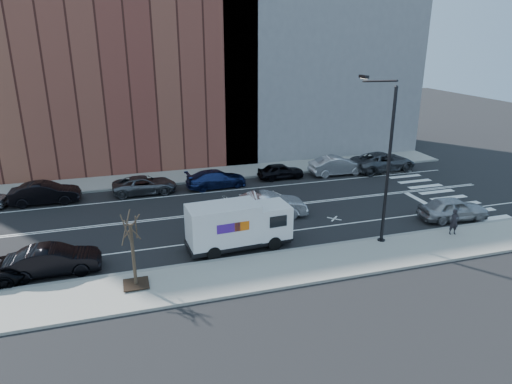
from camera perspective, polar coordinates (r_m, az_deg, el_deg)
ground at (r=31.55m, az=-2.76°, el=-2.38°), size 120.00×120.00×0.00m
sidewalk_near at (r=23.88m, az=2.54°, el=-9.68°), size 44.00×3.60×0.15m
sidewalk_far at (r=39.65m, az=-5.91°, el=2.23°), size 44.00×3.60×0.15m
curb_near at (r=25.38m, az=1.19°, el=-7.79°), size 44.00×0.25×0.17m
curb_far at (r=37.96m, az=-5.38°, el=1.48°), size 44.00×0.25×0.17m
crosswalk at (r=38.44m, az=21.02°, el=0.35°), size 3.00×14.00×0.01m
road_markings at (r=31.55m, az=-2.76°, el=-2.37°), size 40.00×8.60×0.01m
bldg_brick at (r=44.08m, az=-19.04°, el=17.47°), size 26.00×10.00×22.00m
bldg_concrete at (r=48.03m, az=6.93°, el=20.78°), size 20.00×10.00×26.00m
streetlight at (r=26.56m, az=15.75°, el=4.27°), size 0.44×4.02×9.34m
street_tree at (r=22.50m, az=-15.02°, el=-8.34°), size 1.20×1.20×3.75m
fedex_van at (r=25.72m, az=-2.28°, el=-4.12°), size 6.04×2.41×2.71m
far_parked_b at (r=35.99m, az=-24.86°, el=-0.11°), size 4.79×1.80×1.56m
far_parked_c at (r=35.81m, az=-13.74°, el=0.87°), size 4.78×2.21×1.33m
far_parked_d at (r=36.27m, az=-4.99°, el=1.66°), size 4.94×2.31×1.39m
far_parked_e at (r=38.37m, az=3.10°, el=2.63°), size 3.88×1.58×1.32m
far_parked_f at (r=40.01m, az=10.14°, el=3.27°), size 4.89×1.71×1.61m
far_parked_g at (r=42.14m, az=15.58°, el=3.69°), size 6.05×3.07×1.64m
driving_sedan at (r=30.19m, az=1.54°, el=-1.69°), size 5.14×2.05×1.66m
near_parked_rear_a at (r=25.47m, az=-23.97°, el=-7.81°), size 4.56×1.61×1.50m
near_parked_front at (r=32.50m, az=23.44°, el=-1.92°), size 4.65×2.26×1.53m
pedestrian at (r=29.80m, az=23.54°, el=-3.44°), size 0.63×0.47×1.58m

